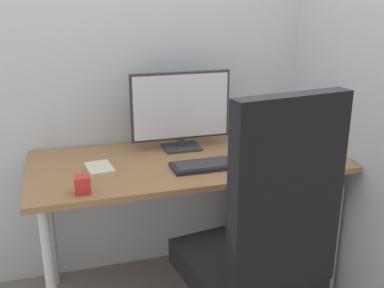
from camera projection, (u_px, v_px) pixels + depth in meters
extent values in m
cube|color=silver|center=(167.00, 20.00, 2.37)|extent=(2.80, 0.04, 2.80)
cube|color=silver|center=(363.00, 24.00, 2.08)|extent=(0.04, 1.97, 2.80)
cube|color=#996B42|center=(187.00, 162.00, 2.24)|extent=(1.52, 0.69, 0.03)
cylinder|color=silver|center=(51.00, 282.00, 1.93)|extent=(0.04, 0.04, 0.73)
cylinder|color=silver|center=(331.00, 235.00, 2.30)|extent=(0.04, 0.04, 0.73)
cylinder|color=silver|center=(50.00, 224.00, 2.41)|extent=(0.04, 0.04, 0.73)
cylinder|color=silver|center=(282.00, 193.00, 2.79)|extent=(0.04, 0.04, 0.73)
cube|color=black|center=(244.00, 266.00, 1.86)|extent=(0.54, 0.55, 0.11)
cube|color=black|center=(287.00, 198.00, 1.52)|extent=(0.43, 0.13, 0.71)
cube|color=#B2B5BA|center=(280.00, 225.00, 2.51)|extent=(0.44, 0.46, 0.62)
cube|color=#262628|center=(303.00, 225.00, 2.26)|extent=(0.22, 0.01, 0.02)
cube|color=#333338|center=(182.00, 147.00, 2.39)|extent=(0.19, 0.15, 0.01)
cube|color=#333338|center=(181.00, 141.00, 2.39)|extent=(0.04, 0.02, 0.05)
cube|color=#333338|center=(181.00, 106.00, 2.33)|extent=(0.52, 0.02, 0.35)
cube|color=silver|center=(181.00, 106.00, 2.32)|extent=(0.50, 0.01, 0.33)
cube|color=black|center=(217.00, 164.00, 2.14)|extent=(0.44, 0.16, 0.02)
cube|color=#333338|center=(217.00, 162.00, 2.14)|extent=(0.40, 0.12, 0.00)
ellipsoid|color=#333338|center=(281.00, 159.00, 2.19)|extent=(0.08, 0.11, 0.03)
cylinder|color=slate|center=(291.00, 135.00, 2.43)|extent=(0.08, 0.08, 0.10)
cylinder|color=silver|center=(290.00, 126.00, 2.41)|extent=(0.02, 0.01, 0.10)
cylinder|color=silver|center=(293.00, 126.00, 2.42)|extent=(0.02, 0.01, 0.10)
torus|color=black|center=(291.00, 134.00, 2.43)|extent=(0.03, 0.04, 0.01)
cylinder|color=#3FAD59|center=(290.00, 127.00, 2.43)|extent=(0.01, 0.02, 0.13)
cylinder|color=red|center=(292.00, 127.00, 2.40)|extent=(0.02, 0.02, 0.15)
cube|color=beige|center=(99.00, 169.00, 2.07)|extent=(0.13, 0.17, 0.03)
cube|color=red|center=(82.00, 185.00, 1.85)|extent=(0.06, 0.06, 0.07)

